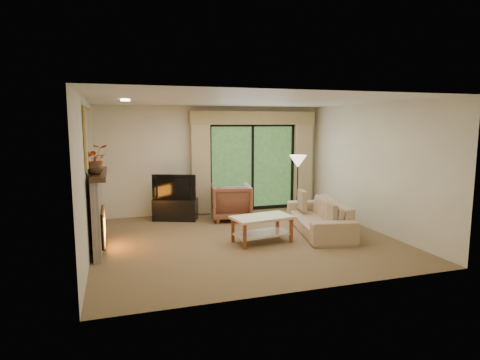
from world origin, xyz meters
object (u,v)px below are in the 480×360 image
object	(u,v)px
media_console	(175,209)
armchair	(231,202)
coffee_table	(262,229)
sofa	(319,216)

from	to	relation	value
media_console	armchair	xyz separation A→B (m)	(1.22, -0.33, 0.16)
armchair	coffee_table	bearing A→B (deg)	100.76
media_console	armchair	bearing A→B (deg)	5.90
media_console	coffee_table	bearing A→B (deg)	-39.32
armchair	sofa	xyz separation A→B (m)	(1.41, -1.56, -0.09)
coffee_table	armchair	bearing A→B (deg)	82.84
sofa	coffee_table	xyz separation A→B (m)	(-1.36, -0.34, -0.07)
coffee_table	sofa	bearing A→B (deg)	5.48
media_console	armchair	size ratio (longest dim) A/B	1.09
coffee_table	media_console	bearing A→B (deg)	111.06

